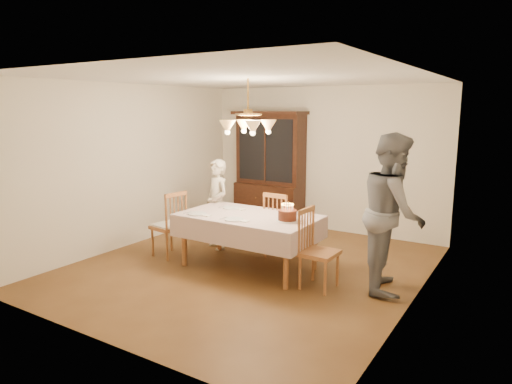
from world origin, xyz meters
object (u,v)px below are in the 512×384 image
Objects in this scene: elderly_woman at (217,204)px; birthday_cake at (287,216)px; dining_table at (248,220)px; chair_far_side at (281,229)px; china_hutch at (270,171)px.

birthday_cake is at bearing 5.22° from elderly_woman.
dining_table is 0.70m from chair_far_side.
birthday_cake reaches higher than dining_table.
elderly_woman reaches higher than dining_table.
birthday_cake is at bearing -1.86° from dining_table.
dining_table is 1.33× the size of elderly_woman.
china_hutch is (-0.97, 2.25, 0.36)m from dining_table.
birthday_cake is (1.59, -2.27, -0.21)m from china_hutch.
birthday_cake is at bearing -55.52° from chair_far_side.
chair_far_side is at bearing 30.73° from elderly_woman.
china_hutch is at bearing 125.01° from birthday_cake.
chair_far_side is at bearing 74.87° from dining_table.
dining_table is at bearing 178.14° from birthday_cake.
china_hutch is 2.79m from birthday_cake.
birthday_cake is (0.62, -0.02, 0.15)m from dining_table.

